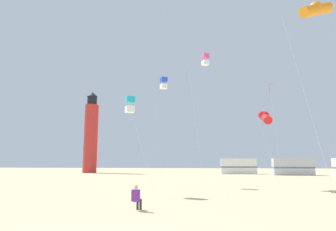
# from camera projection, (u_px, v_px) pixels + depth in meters

# --- Properties ---
(kite_flyer_standing) EXTENTS (0.43, 0.56, 1.16)m
(kite_flyer_standing) POSITION_uv_depth(u_px,v_px,m) (137.00, 197.00, 13.52)
(kite_flyer_standing) COLOR #722D99
(kite_flyer_standing) RESTS_ON ground
(kite_tube_scarlet) EXTENTS (1.64, 2.52, 6.69)m
(kite_tube_scarlet) POSITION_uv_depth(u_px,v_px,m) (265.00, 117.00, 25.46)
(kite_tube_scarlet) COLOR silver
(kite_tube_scarlet) RESTS_ON ground
(kite_tube_orange) EXTENTS (3.21, 2.91, 12.32)m
(kite_tube_orange) POSITION_uv_depth(u_px,v_px,m) (316.00, 9.00, 18.55)
(kite_tube_orange) COLOR silver
(kite_tube_orange) RESTS_ON ground
(kite_box_blue) EXTENTS (1.45, 1.45, 10.56)m
(kite_box_blue) POSITION_uv_depth(u_px,v_px,m) (164.00, 83.00, 29.72)
(kite_box_blue) COLOR silver
(kite_box_blue) RESTS_ON ground
(kite_diamond_magenta) EXTENTS (1.28, 1.28, 10.31)m
(kite_diamond_magenta) POSITION_uv_depth(u_px,v_px,m) (270.00, 87.00, 29.95)
(kite_diamond_magenta) COLOR silver
(kite_diamond_magenta) RESTS_ON ground
(kite_box_rainbow) EXTENTS (2.19, 2.19, 12.78)m
(kite_box_rainbow) POSITION_uv_depth(u_px,v_px,m) (205.00, 60.00, 29.37)
(kite_box_rainbow) COLOR silver
(kite_box_rainbow) RESTS_ON ground
(kite_box_cyan) EXTENTS (2.23, 2.23, 6.85)m
(kite_box_cyan) POSITION_uv_depth(u_px,v_px,m) (130.00, 105.00, 21.41)
(kite_box_cyan) COLOR silver
(kite_box_cyan) RESTS_ON ground
(lighthouse_distant) EXTENTS (2.80, 2.80, 16.80)m
(lighthouse_distant) POSITION_uv_depth(u_px,v_px,m) (91.00, 134.00, 61.35)
(lighthouse_distant) COLOR red
(lighthouse_distant) RESTS_ON ground
(rv_van_white) EXTENTS (6.48, 2.46, 2.80)m
(rv_van_white) POSITION_uv_depth(u_px,v_px,m) (238.00, 166.00, 54.96)
(rv_van_white) COLOR white
(rv_van_white) RESTS_ON ground
(rv_van_silver) EXTENTS (6.52, 2.56, 2.80)m
(rv_van_silver) POSITION_uv_depth(u_px,v_px,m) (293.00, 167.00, 49.80)
(rv_van_silver) COLOR #B7BABF
(rv_van_silver) RESTS_ON ground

